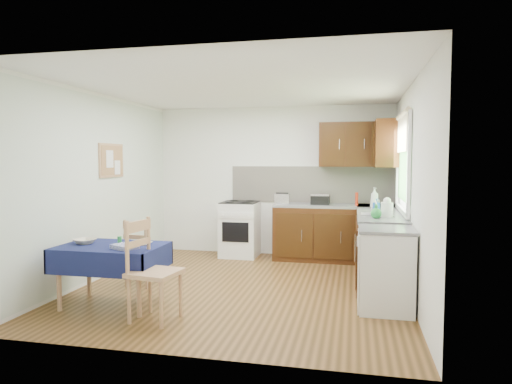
% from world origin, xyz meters
% --- Properties ---
extents(floor, '(4.20, 4.20, 0.00)m').
position_xyz_m(floor, '(0.00, 0.00, 0.00)').
color(floor, '#493013').
rests_on(floor, ground).
extents(ceiling, '(4.00, 4.20, 0.02)m').
position_xyz_m(ceiling, '(0.00, 0.00, 2.50)').
color(ceiling, white).
rests_on(ceiling, wall_back).
extents(wall_back, '(4.00, 0.02, 2.50)m').
position_xyz_m(wall_back, '(0.00, 2.10, 1.25)').
color(wall_back, white).
rests_on(wall_back, ground).
extents(wall_front, '(4.00, 0.02, 2.50)m').
position_xyz_m(wall_front, '(0.00, -2.10, 1.25)').
color(wall_front, white).
rests_on(wall_front, ground).
extents(wall_left, '(0.02, 4.20, 2.50)m').
position_xyz_m(wall_left, '(-2.00, 0.00, 1.25)').
color(wall_left, silver).
rests_on(wall_left, ground).
extents(wall_right, '(0.02, 4.20, 2.50)m').
position_xyz_m(wall_right, '(2.00, 0.00, 1.25)').
color(wall_right, white).
rests_on(wall_right, ground).
extents(base_cabinets, '(1.90, 2.30, 0.86)m').
position_xyz_m(base_cabinets, '(1.36, 1.26, 0.43)').
color(base_cabinets, black).
rests_on(base_cabinets, ground).
extents(worktop_back, '(1.90, 0.60, 0.04)m').
position_xyz_m(worktop_back, '(1.05, 1.80, 0.88)').
color(worktop_back, slate).
rests_on(worktop_back, base_cabinets).
extents(worktop_right, '(0.60, 1.70, 0.04)m').
position_xyz_m(worktop_right, '(1.70, 0.65, 0.88)').
color(worktop_right, slate).
rests_on(worktop_right, base_cabinets).
extents(worktop_corner, '(0.60, 0.60, 0.04)m').
position_xyz_m(worktop_corner, '(1.70, 1.80, 0.88)').
color(worktop_corner, slate).
rests_on(worktop_corner, base_cabinets).
extents(splashback, '(2.70, 0.02, 0.60)m').
position_xyz_m(splashback, '(0.65, 2.08, 1.20)').
color(splashback, beige).
rests_on(splashback, wall_back).
extents(upper_cabinets, '(1.20, 0.85, 0.70)m').
position_xyz_m(upper_cabinets, '(1.52, 1.80, 1.85)').
color(upper_cabinets, black).
rests_on(upper_cabinets, wall_back).
extents(stove, '(0.60, 0.61, 0.92)m').
position_xyz_m(stove, '(-0.50, 1.80, 0.46)').
color(stove, white).
rests_on(stove, ground).
extents(window, '(0.04, 1.48, 1.26)m').
position_xyz_m(window, '(1.97, 0.70, 1.65)').
color(window, '#2B5D26').
rests_on(window, wall_right).
extents(fridge, '(0.58, 0.60, 0.89)m').
position_xyz_m(fridge, '(1.70, -0.55, 0.44)').
color(fridge, white).
rests_on(fridge, ground).
extents(corkboard, '(0.04, 0.62, 0.47)m').
position_xyz_m(corkboard, '(-1.97, 0.30, 1.60)').
color(corkboard, tan).
rests_on(corkboard, wall_left).
extents(dining_table, '(1.12, 0.76, 0.67)m').
position_xyz_m(dining_table, '(-1.23, -1.03, 0.57)').
color(dining_table, '#101840').
rests_on(dining_table, ground).
extents(chair_far, '(0.43, 0.43, 0.85)m').
position_xyz_m(chair_far, '(-1.29, -0.22, 0.45)').
color(chair_far, tan).
rests_on(chair_far, ground).
extents(chair_near, '(0.51, 0.51, 1.02)m').
position_xyz_m(chair_near, '(-0.62, -1.35, 0.54)').
color(chair_near, tan).
rests_on(chair_near, ground).
extents(toaster, '(0.24, 0.15, 0.18)m').
position_xyz_m(toaster, '(0.22, 1.74, 0.98)').
color(toaster, silver).
rests_on(toaster, worktop_back).
extents(sandwich_press, '(0.29, 0.25, 0.17)m').
position_xyz_m(sandwich_press, '(0.83, 1.78, 0.98)').
color(sandwich_press, black).
rests_on(sandwich_press, worktop_back).
extents(sauce_bottle, '(0.05, 0.05, 0.20)m').
position_xyz_m(sauce_bottle, '(1.40, 1.69, 1.00)').
color(sauce_bottle, red).
rests_on(sauce_bottle, worktop_back).
extents(yellow_packet, '(0.11, 0.08, 0.14)m').
position_xyz_m(yellow_packet, '(0.80, 1.87, 0.97)').
color(yellow_packet, yellow).
rests_on(yellow_packet, worktop_back).
extents(dish_rack, '(0.39, 0.30, 0.19)m').
position_xyz_m(dish_rack, '(1.64, 0.46, 0.92)').
color(dish_rack, gray).
rests_on(dish_rack, worktop_right).
extents(kettle, '(0.15, 0.15, 0.25)m').
position_xyz_m(kettle, '(1.76, 0.30, 1.01)').
color(kettle, white).
rests_on(kettle, worktop_right).
extents(cup, '(0.16, 0.16, 0.10)m').
position_xyz_m(cup, '(1.68, 1.65, 0.95)').
color(cup, silver).
rests_on(cup, worktop_back).
extents(soap_bottle_a, '(0.16, 0.16, 0.31)m').
position_xyz_m(soap_bottle_a, '(1.65, 1.30, 1.05)').
color(soap_bottle_a, white).
rests_on(soap_bottle_a, worktop_right).
extents(soap_bottle_b, '(0.10, 0.10, 0.17)m').
position_xyz_m(soap_bottle_b, '(1.66, 0.99, 0.99)').
color(soap_bottle_b, blue).
rests_on(soap_bottle_b, worktop_right).
extents(soap_bottle_c, '(0.18, 0.18, 0.17)m').
position_xyz_m(soap_bottle_c, '(1.62, 0.16, 0.98)').
color(soap_bottle_c, '#268E3B').
rests_on(soap_bottle_c, worktop_right).
extents(plate_bowl, '(0.29, 0.29, 0.06)m').
position_xyz_m(plate_bowl, '(-1.57, -1.01, 0.70)').
color(plate_bowl, beige).
rests_on(plate_bowl, dining_table).
extents(book, '(0.17, 0.22, 0.02)m').
position_xyz_m(book, '(-1.00, -0.90, 0.68)').
color(book, white).
rests_on(book, dining_table).
extents(spice_jar, '(0.05, 0.05, 0.09)m').
position_xyz_m(spice_jar, '(-1.16, -0.99, 0.72)').
color(spice_jar, green).
rests_on(spice_jar, dining_table).
extents(tea_towel, '(0.31, 0.29, 0.05)m').
position_xyz_m(tea_towel, '(-0.99, -1.18, 0.70)').
color(tea_towel, navy).
rests_on(tea_towel, dining_table).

